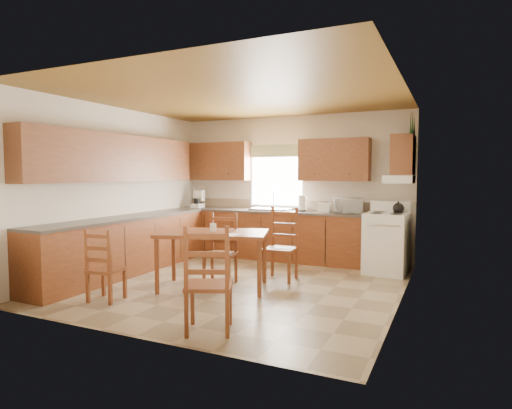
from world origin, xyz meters
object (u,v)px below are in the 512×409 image
at_px(dining_table, 213,260).
at_px(microwave, 348,206).
at_px(stove, 387,244).
at_px(chair_near_right, 209,278).
at_px(chair_near_left, 106,265).
at_px(chair_far_left, 220,250).
at_px(chair_far_right, 280,244).

bearing_deg(dining_table, microwave, 40.99).
bearing_deg(stove, chair_near_right, -106.08).
height_order(dining_table, chair_near_left, chair_near_left).
height_order(chair_near_left, chair_far_left, chair_far_left).
bearing_deg(chair_far_right, stove, 35.90).
height_order(microwave, chair_far_right, microwave).
xyz_separation_m(stove, chair_near_left, (-3.00, -3.04, -0.02)).
distance_m(chair_near_left, chair_far_right, 2.51).
relative_size(chair_near_right, chair_far_right, 1.01).
xyz_separation_m(microwave, chair_far_right, (-0.69, -1.45, -0.51)).
bearing_deg(stove, chair_near_left, -130.22).
bearing_deg(microwave, chair_near_left, -140.71).
distance_m(dining_table, chair_near_left, 1.42).
relative_size(dining_table, chair_far_left, 1.46).
distance_m(chair_near_right, chair_far_left, 1.85).
bearing_deg(microwave, chair_far_right, -131.99).
relative_size(microwave, chair_near_left, 0.49).
distance_m(stove, dining_table, 2.86).
height_order(stove, chair_far_right, chair_far_right).
relative_size(stove, chair_far_left, 0.94).
distance_m(dining_table, chair_far_right, 1.10).
distance_m(chair_near_right, chair_far_right, 2.29).
bearing_deg(stove, microwave, 159.27).
bearing_deg(chair_near_right, chair_far_left, -88.29).
distance_m(chair_far_left, chair_far_right, 0.93).
height_order(microwave, chair_near_left, microwave).
bearing_deg(microwave, chair_far_left, -140.15).
xyz_separation_m(dining_table, chair_near_right, (0.80, -1.43, 0.15)).
distance_m(stove, chair_near_right, 3.63).
xyz_separation_m(chair_near_left, chair_near_right, (1.73, -0.36, 0.09)).
relative_size(chair_near_left, chair_far_right, 0.85).
bearing_deg(dining_table, chair_near_right, -79.29).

